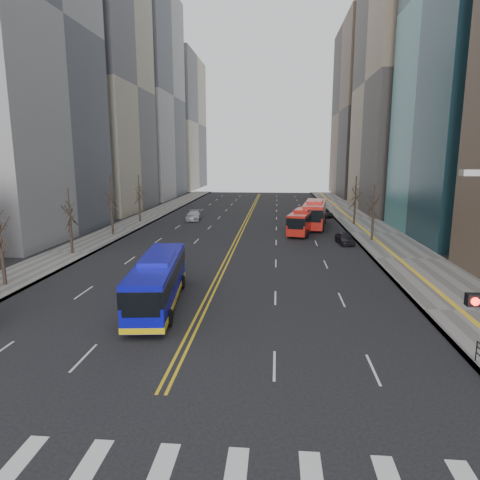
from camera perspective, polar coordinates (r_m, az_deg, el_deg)
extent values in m
cube|color=slate|center=(58.15, 17.58, 0.89)|extent=(7.00, 130.00, 0.15)
cube|color=slate|center=(60.55, -15.64, 1.38)|extent=(5.00, 130.00, 0.15)
cube|color=silver|center=(16.76, -28.83, -26.01)|extent=(0.70, 4.00, 0.01)
cube|color=gold|center=(66.79, 0.67, 2.59)|extent=(0.15, 100.00, 0.01)
cube|color=gold|center=(66.76, 1.01, 2.59)|extent=(0.15, 100.00, 0.01)
cube|color=gray|center=(85.65, -20.89, 18.52)|extent=(22.00, 22.00, 44.00)
cube|color=gray|center=(110.46, -14.14, 18.07)|extent=(20.00, 26.00, 48.00)
cube|color=gray|center=(86.74, 23.14, 18.93)|extent=(20.00, 26.00, 46.00)
cube|color=gray|center=(140.38, -9.30, 15.03)|extent=(18.00, 30.00, 40.00)
cube|color=brown|center=(117.01, 17.59, 16.00)|extent=(18.00, 30.00, 42.00)
cylinder|color=#FF190C|center=(14.69, 28.87, -7.19)|extent=(0.24, 0.08, 0.24)
cube|color=#999993|center=(14.11, 29.11, 7.84)|extent=(0.90, 0.35, 0.18)
cylinder|color=black|center=(23.89, 28.98, -12.82)|extent=(0.06, 0.06, 1.00)
cylinder|color=black|center=(37.18, -29.07, -2.52)|extent=(0.28, 0.28, 3.90)
cylinder|color=black|center=(46.51, -21.58, 0.37)|extent=(0.28, 0.28, 3.60)
cylinder|color=black|center=(56.40, -16.67, 2.63)|extent=(0.28, 0.28, 4.00)
cylinder|color=black|center=(66.67, -13.23, 3.93)|extent=(0.28, 0.28, 3.80)
cylinder|color=black|center=(52.75, 17.25, 1.77)|extent=(0.28, 0.28, 3.50)
cylinder|color=black|center=(64.39, 15.03, 3.58)|extent=(0.28, 0.28, 3.75)
cube|color=#0B0DB0|center=(28.99, -10.88, -5.31)|extent=(3.70, 11.70, 2.72)
cube|color=black|center=(28.84, -10.91, -4.27)|extent=(3.76, 11.73, 0.98)
cube|color=#0B0DB0|center=(28.62, -10.98, -2.50)|extent=(2.37, 4.22, 0.40)
cube|color=yellow|center=(29.33, -10.79, -7.48)|extent=(3.76, 11.73, 0.35)
cylinder|color=black|center=(26.17, -14.69, -10.06)|extent=(0.41, 1.03, 1.00)
cylinder|color=black|center=(25.74, -9.41, -10.20)|extent=(0.41, 1.03, 1.00)
cylinder|color=black|center=(33.00, -11.86, -5.52)|extent=(0.41, 1.03, 1.00)
cylinder|color=black|center=(32.66, -7.70, -5.55)|extent=(0.41, 1.03, 1.00)
cube|color=#AF1A12|center=(56.19, 8.33, 2.54)|extent=(4.39, 10.13, 2.52)
cube|color=black|center=(56.11, 8.34, 3.07)|extent=(4.45, 10.17, 0.92)
cube|color=#AF1A12|center=(56.01, 8.37, 3.92)|extent=(2.52, 3.77, 0.40)
cylinder|color=black|center=(53.49, 6.55, 0.96)|extent=(0.51, 1.04, 1.00)
cylinder|color=black|center=(53.11, 8.92, 0.82)|extent=(0.51, 1.04, 1.00)
cylinder|color=black|center=(59.62, 7.74, 1.96)|extent=(0.51, 1.04, 1.00)
cylinder|color=black|center=(59.28, 9.88, 1.85)|extent=(0.51, 1.04, 1.00)
cube|color=#AF1A12|center=(61.83, 9.92, 3.54)|extent=(4.34, 12.19, 3.12)
cube|color=black|center=(61.76, 9.94, 4.08)|extent=(4.40, 12.22, 1.11)
cube|color=#AF1A12|center=(61.64, 9.98, 5.07)|extent=(2.73, 4.44, 0.40)
cylinder|color=black|center=(58.34, 8.35, 1.75)|extent=(0.44, 1.03, 1.00)
cylinder|color=black|center=(58.20, 11.01, 1.64)|extent=(0.44, 1.03, 1.00)
cylinder|color=black|center=(65.87, 8.89, 2.78)|extent=(0.44, 1.03, 1.00)
cylinder|color=black|center=(65.75, 11.25, 2.69)|extent=(0.44, 1.03, 1.00)
imported|color=black|center=(50.17, 13.80, 0.24)|extent=(2.02, 4.09, 1.34)
imported|color=#AFAFB5|center=(67.58, -6.23, 3.26)|extent=(2.57, 5.27, 1.48)
imported|color=black|center=(72.26, 11.11, 3.50)|extent=(3.06, 4.70, 1.20)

